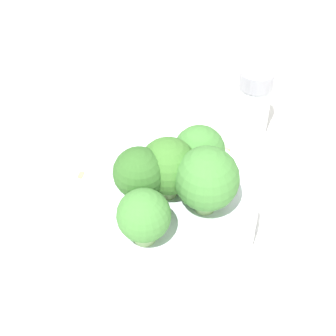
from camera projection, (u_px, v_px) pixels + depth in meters
ground_plane at (168, 229)px, 0.54m from camera, size 3.00×3.00×0.00m
bowl at (168, 212)px, 0.52m from camera, size 0.16×0.16×0.05m
broccoli_floret_0 at (207, 180)px, 0.47m from camera, size 0.06×0.06×0.06m
broccoli_floret_1 at (171, 170)px, 0.48m from camera, size 0.05×0.05×0.06m
broccoli_floret_2 at (139, 174)px, 0.47m from camera, size 0.04×0.04×0.06m
broccoli_floret_3 at (199, 152)px, 0.50m from camera, size 0.05×0.05×0.05m
broccoli_floret_4 at (144, 217)px, 0.45m from camera, size 0.04×0.04×0.05m
pepper_shaker at (254, 103)px, 0.61m from camera, size 0.04×0.04×0.08m
almond_crumb_0 at (181, 154)px, 0.61m from camera, size 0.01×0.01×0.01m
almond_crumb_2 at (226, 151)px, 0.61m from camera, size 0.01×0.01×0.01m
almond_crumb_3 at (81, 174)px, 0.59m from camera, size 0.01×0.01×0.01m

